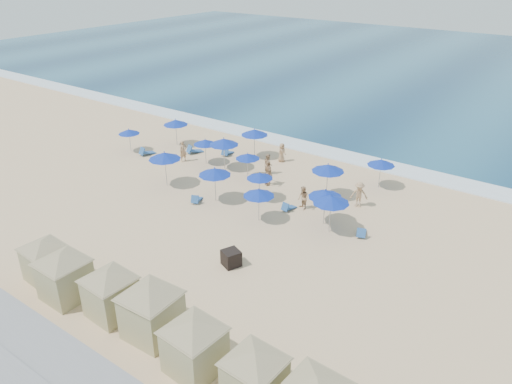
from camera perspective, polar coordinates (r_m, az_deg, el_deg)
ground at (r=31.79m, az=-5.78°, el=-3.60°), size 160.00×160.00×0.00m
ocean at (r=79.23m, az=22.17°, el=12.69°), size 160.00×80.00×0.06m
surf_line at (r=43.38m, az=7.88°, el=4.63°), size 160.00×2.50×0.08m
trash_bin at (r=27.47m, az=-2.85°, el=-7.55°), size 1.17×1.17×0.89m
cabana_0 at (r=28.05m, az=-23.06°, el=-6.62°), size 4.07×4.07×2.56m
cabana_1 at (r=26.21m, az=-21.17°, el=-8.27°), size 4.49×4.49×2.82m
cabana_2 at (r=24.41m, az=-16.39°, el=-10.36°), size 4.32×4.32×2.72m
cabana_3 at (r=22.72m, az=-11.94°, el=-12.43°), size 4.68×4.68×2.94m
cabana_4 at (r=20.88m, az=-7.12°, el=-16.34°), size 4.43×4.43×2.78m
cabana_5 at (r=19.67m, az=-0.14°, el=-19.65°), size 4.22×4.22×2.65m
umbrella_0 at (r=44.36m, az=-9.18°, el=7.88°), size 2.15×2.15×2.45m
umbrella_1 at (r=43.82m, az=-14.33°, el=6.71°), size 1.81×1.81×2.06m
umbrella_2 at (r=40.10m, az=-5.84°, el=5.71°), size 1.87×1.87×2.13m
umbrella_3 at (r=36.42m, az=-10.41°, el=4.09°), size 2.35×2.35×2.67m
umbrella_4 at (r=38.76m, az=-3.70°, el=5.76°), size 2.31×2.31×2.63m
umbrella_5 at (r=37.15m, az=-0.96°, el=4.13°), size 1.83×1.83×2.09m
umbrella_6 at (r=33.63m, az=-4.75°, el=2.34°), size 2.22×2.22×2.53m
umbrella_7 at (r=34.35m, az=8.23°, el=2.74°), size 2.26×2.26×2.57m
umbrella_8 at (r=31.09m, az=0.32°, el=-0.08°), size 1.99×1.99×2.26m
umbrella_9 at (r=36.75m, az=14.12°, el=3.30°), size 1.98×1.98×2.25m
umbrella_10 at (r=30.06m, az=8.58°, el=-0.82°), size 2.24×2.24×2.55m
umbrella_11 at (r=30.93m, az=7.93°, el=-0.19°), size 2.13×2.13×2.43m
umbrella_12 at (r=33.85m, az=0.43°, el=1.88°), size 1.83×1.83×2.08m
umbrella_13 at (r=41.06m, az=-0.17°, el=6.86°), size 2.23×2.23×2.54m
beach_chair_0 at (r=43.22m, az=-12.47°, el=4.48°), size 0.88×1.46×0.75m
beach_chair_1 at (r=42.93m, az=-7.17°, el=4.77°), size 1.09×1.54×0.77m
beach_chair_2 at (r=42.25m, az=-3.35°, el=4.56°), size 0.84×1.42×0.73m
beach_chair_3 at (r=34.40m, az=-6.84°, el=-0.82°), size 0.96×1.28×0.64m
beach_chair_4 at (r=33.18m, az=3.67°, el=-1.74°), size 0.63×1.19×0.63m
beach_chair_5 at (r=30.87m, az=11.96°, el=-4.54°), size 0.91×1.30×0.66m
beachgoer_0 at (r=41.10m, az=-8.32°, el=4.66°), size 0.59×0.74×1.78m
beachgoer_1 at (r=38.35m, az=1.40°, el=3.22°), size 0.97×1.00×1.62m
beachgoer_2 at (r=36.43m, az=1.40°, el=2.19°), size 1.18×0.99×1.90m
beachgoer_3 at (r=33.99m, az=11.69°, el=-0.28°), size 1.33×1.10×1.79m
beachgoer_4 at (r=40.73m, az=2.96°, el=4.54°), size 0.58×0.82×1.57m
beachgoer_5 at (r=33.15m, az=5.40°, el=-0.69°), size 0.98×0.91×1.61m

